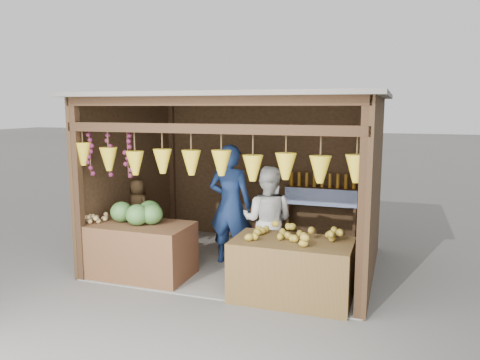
{
  "coord_description": "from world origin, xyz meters",
  "views": [
    {
      "loc": [
        2.3,
        -6.81,
        2.47
      ],
      "look_at": [
        0.01,
        -0.1,
        1.36
      ],
      "focal_mm": 35.0,
      "sensor_mm": 36.0,
      "label": 1
    }
  ],
  "objects_px": {
    "counter_right": "(292,270)",
    "counter_left": "(140,250)",
    "man_standing": "(230,205)",
    "woman_standing": "(268,220)",
    "vendor_seated": "(138,207)"
  },
  "relations": [
    {
      "from": "woman_standing",
      "to": "man_standing",
      "type": "bearing_deg",
      "value": -18.24
    },
    {
      "from": "counter_left",
      "to": "man_standing",
      "type": "bearing_deg",
      "value": 41.87
    },
    {
      "from": "woman_standing",
      "to": "vendor_seated",
      "type": "height_order",
      "value": "woman_standing"
    },
    {
      "from": "woman_standing",
      "to": "vendor_seated",
      "type": "bearing_deg",
      "value": -7.17
    },
    {
      "from": "counter_right",
      "to": "counter_left",
      "type": "bearing_deg",
      "value": 177.71
    },
    {
      "from": "man_standing",
      "to": "vendor_seated",
      "type": "bearing_deg",
      "value": -1.44
    },
    {
      "from": "man_standing",
      "to": "counter_right",
      "type": "bearing_deg",
      "value": 140.97
    },
    {
      "from": "counter_left",
      "to": "vendor_seated",
      "type": "height_order",
      "value": "vendor_seated"
    },
    {
      "from": "woman_standing",
      "to": "vendor_seated",
      "type": "distance_m",
      "value": 2.4
    },
    {
      "from": "counter_left",
      "to": "woman_standing",
      "type": "height_order",
      "value": "woman_standing"
    },
    {
      "from": "counter_right",
      "to": "man_standing",
      "type": "bearing_deg",
      "value": 139.45
    },
    {
      "from": "woman_standing",
      "to": "counter_right",
      "type": "bearing_deg",
      "value": 124.28
    },
    {
      "from": "counter_right",
      "to": "vendor_seated",
      "type": "xyz_separation_m",
      "value": [
        -2.94,
        1.14,
        0.39
      ]
    },
    {
      "from": "man_standing",
      "to": "woman_standing",
      "type": "distance_m",
      "value": 0.72
    },
    {
      "from": "counter_left",
      "to": "counter_right",
      "type": "height_order",
      "value": "counter_left"
    }
  ]
}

